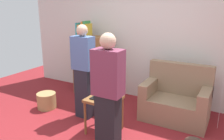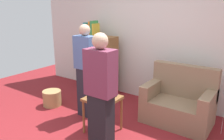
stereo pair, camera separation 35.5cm
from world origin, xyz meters
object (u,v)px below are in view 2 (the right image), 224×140
at_px(birthday_cake, 103,94).
at_px(wicker_basket, 52,98).
at_px(person_blowing_candles, 86,71).
at_px(couch, 179,103).
at_px(bookshelf, 99,64).
at_px(side_table, 103,103).
at_px(person_holding_cake, 101,98).

distance_m(birthday_cake, wicker_basket, 1.51).
bearing_deg(wicker_basket, person_blowing_candles, 5.54).
bearing_deg(couch, bookshelf, 172.21).
xyz_separation_m(bookshelf, birthday_cake, (1.07, -1.25, -0.06)).
height_order(bookshelf, side_table, bookshelf).
bearing_deg(person_holding_cake, couch, -117.37).
xyz_separation_m(side_table, person_holding_cake, (0.38, -0.52, 0.34)).
xyz_separation_m(bookshelf, side_table, (1.07, -1.25, -0.19)).
bearing_deg(couch, wicker_basket, -160.85).
height_order(side_table, person_blowing_candles, person_blowing_candles).
bearing_deg(birthday_cake, person_holding_cake, -53.98).
height_order(side_table, birthday_cake, birthday_cake).
xyz_separation_m(couch, bookshelf, (-1.93, 0.26, 0.34)).
bearing_deg(wicker_basket, birthday_cake, -7.74).
relative_size(couch, person_blowing_candles, 0.67).
distance_m(bookshelf, wicker_basket, 1.23).
height_order(couch, person_blowing_candles, person_blowing_candles).
distance_m(couch, bookshelf, 1.97).
bearing_deg(person_blowing_candles, person_holding_cake, -60.79).
relative_size(bookshelf, person_holding_cake, 0.99).
distance_m(couch, wicker_basket, 2.42).
bearing_deg(side_table, birthday_cake, -58.82).
bearing_deg(birthday_cake, wicker_basket, 172.26).
height_order(side_table, wicker_basket, side_table).
distance_m(side_table, person_blowing_candles, 0.72).
distance_m(birthday_cake, person_holding_cake, 0.68).
xyz_separation_m(bookshelf, wicker_basket, (-0.35, -1.06, -0.53)).
bearing_deg(side_table, bookshelf, 130.53).
relative_size(bookshelf, person_blowing_candles, 0.99).
distance_m(birthday_cake, person_blowing_candles, 0.67).
relative_size(couch, person_holding_cake, 0.67).
height_order(couch, birthday_cake, couch).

